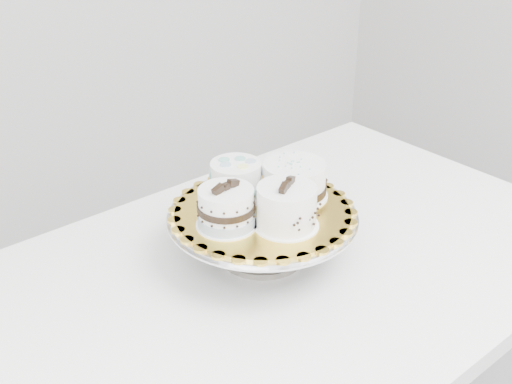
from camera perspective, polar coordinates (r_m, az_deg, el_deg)
table at (r=1.29m, az=3.64°, el=-8.59°), size 1.21×0.85×0.75m
cake_stand at (r=1.20m, az=0.58°, el=-3.08°), size 0.36×0.36×0.10m
cake_board at (r=1.18m, az=0.59°, el=-1.73°), size 0.35×0.35×0.00m
cake_swirl at (r=1.12m, az=2.72°, el=-1.40°), size 0.14×0.14×0.09m
cake_banded at (r=1.12m, az=-2.66°, el=-1.53°), size 0.11×0.11×0.09m
cake_dots at (r=1.21m, az=-1.80°, el=1.11°), size 0.12×0.12×0.07m
cake_ribbon at (r=1.22m, az=3.45°, el=1.00°), size 0.14×0.13×0.07m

